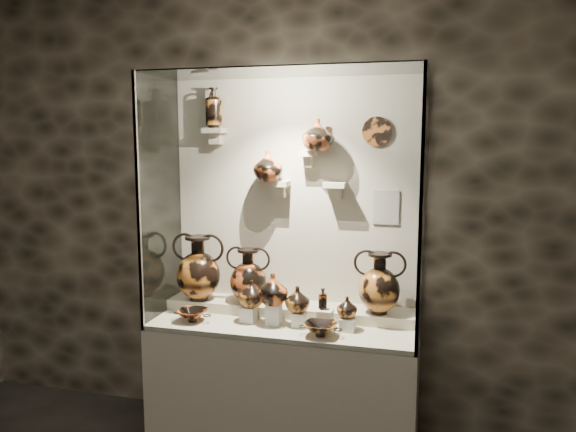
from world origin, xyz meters
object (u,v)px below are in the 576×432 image
object	(u,v)px
jug_e	(347,307)
lekythos_tall	(214,105)
amphora_left	(198,268)
jug_c	(297,299)
jug_a	(251,293)
jug_b	(273,289)
kylix_right	(320,328)
ovoid_vase_a	(268,166)
lekythos_small	(323,297)
kylix_left	(193,314)
amphora_mid	(248,276)
ovoid_vase_b	(317,135)
amphora_right	(379,283)

from	to	relation	value
jug_e	lekythos_tall	bearing A→B (deg)	173.52
amphora_left	jug_c	size ratio (longest dim) A/B	2.75
jug_a	jug_b	xyz separation A→B (m)	(0.15, -0.02, 0.04)
amphora_left	lekythos_tall	distance (m)	1.10
amphora_left	kylix_right	world-z (taller)	amphora_left
lekythos_tall	ovoid_vase_a	size ratio (longest dim) A/B	1.49
jug_a	kylix_right	bearing A→B (deg)	-30.28
lekythos_small	lekythos_tall	xyz separation A→B (m)	(-0.80, 0.25, 1.19)
kylix_left	kylix_right	world-z (taller)	kylix_right
jug_a	kylix_right	size ratio (longest dim) A/B	0.71
ovoid_vase_a	kylix_right	bearing A→B (deg)	-21.92
amphora_mid	ovoid_vase_a	size ratio (longest dim) A/B	1.82
kylix_left	ovoid_vase_b	world-z (taller)	ovoid_vase_b
amphora_left	ovoid_vase_b	distance (m)	1.21
amphora_right	jug_a	bearing A→B (deg)	-178.24
kylix_right	ovoid_vase_b	distance (m)	1.21
kylix_right	jug_e	bearing A→B (deg)	44.82
lekythos_tall	ovoid_vase_a	xyz separation A→B (m)	(0.38, -0.02, -0.40)
amphora_mid	jug_b	xyz separation A→B (m)	(0.23, -0.20, -0.03)
amphora_mid	ovoid_vase_b	bearing A→B (deg)	27.63
amphora_mid	kylix_right	world-z (taller)	amphora_mid
amphora_right	kylix_right	bearing A→B (deg)	-144.90
kylix_right	amphora_left	bearing A→B (deg)	159.03
amphora_left	jug_c	world-z (taller)	amphora_left
jug_b	jug_c	size ratio (longest dim) A/B	1.22
jug_e	lekythos_tall	xyz separation A→B (m)	(-0.96, 0.25, 1.24)
jug_e	ovoid_vase_b	distance (m)	1.10
lekythos_small	kylix_left	xyz separation A→B (m)	(-0.83, -0.10, -0.15)
lekythos_small	ovoid_vase_a	size ratio (longest dim) A/B	0.73
jug_a	ovoid_vase_b	xyz separation A→B (m)	(0.37, 0.23, 1.00)
jug_c	jug_b	bearing A→B (deg)	170.83
amphora_left	lekythos_small	world-z (taller)	amphora_left
ovoid_vase_a	amphora_mid	bearing A→B (deg)	-139.51
amphora_right	jug_a	size ratio (longest dim) A/B	2.21
jug_a	lekythos_small	xyz separation A→B (m)	(0.46, 0.00, 0.01)
jug_a	lekythos_tall	world-z (taller)	lekythos_tall
amphora_left	lekythos_tall	size ratio (longest dim) A/B	1.49
kylix_right	ovoid_vase_a	xyz separation A→B (m)	(-0.44, 0.38, 0.94)
jug_e	kylix_right	xyz separation A→B (m)	(-0.13, -0.15, -0.10)
kylix_left	ovoid_vase_b	size ratio (longest dim) A/B	1.18
jug_c	jug_e	xyz separation A→B (m)	(0.31, 0.00, -0.03)
jug_b	ovoid_vase_a	size ratio (longest dim) A/B	0.98
jug_c	lekythos_tall	size ratio (longest dim) A/B	0.54
jug_b	kylix_left	size ratio (longest dim) A/B	0.82
amphora_left	kylix_right	xyz separation A→B (m)	(0.91, -0.30, -0.24)
jug_c	lekythos_small	distance (m)	0.16
lekythos_small	kylix_left	distance (m)	0.85
amphora_mid	ovoid_vase_b	distance (m)	1.04
jug_e	kylix_left	size ratio (longest dim) A/B	0.54
amphora_mid	jug_c	xyz separation A→B (m)	(0.39, -0.18, -0.08)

